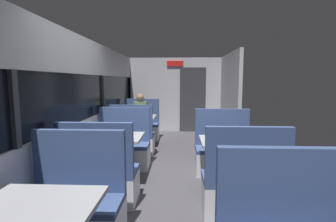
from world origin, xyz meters
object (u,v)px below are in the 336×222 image
object	(u,v)px
bench_near_window_facing_entry	(75,210)
seated_passenger	(141,120)
bench_far_window_facing_entry	(141,128)
coffee_cup_primary	(133,114)
bench_far_window_facing_end	(132,140)
dining_table_near_window	(31,219)
dining_table_rear_aisle	(232,147)
bench_rear_aisle_facing_entry	(223,154)
bench_rear_aisle_facing_end	(243,188)
bench_mid_window_facing_entry	(124,150)
dining_table_mid_window	(113,142)
dining_table_far_window	(137,120)
bench_mid_window_facing_end	(100,179)

from	to	relation	value
bench_near_window_facing_entry	seated_passenger	world-z (taller)	seated_passenger
bench_far_window_facing_entry	coffee_cup_primary	world-z (taller)	bench_far_window_facing_entry
bench_far_window_facing_end	coffee_cup_primary	size ratio (longest dim) A/B	12.22
bench_near_window_facing_entry	dining_table_near_window	bearing A→B (deg)	-90.00
dining_table_rear_aisle	coffee_cup_primary	distance (m)	3.11
bench_far_window_facing_entry	bench_rear_aisle_facing_entry	distance (m)	2.99
bench_far_window_facing_entry	bench_rear_aisle_facing_end	size ratio (longest dim) A/B	1.00
bench_mid_window_facing_entry	dining_table_rear_aisle	distance (m)	2.03
bench_near_window_facing_entry	bench_rear_aisle_facing_entry	world-z (taller)	same
dining_table_mid_window	bench_far_window_facing_end	distance (m)	1.52
bench_mid_window_facing_entry	bench_far_window_facing_end	bearing A→B (deg)	90.00
dining_table_near_window	coffee_cup_primary	world-z (taller)	coffee_cup_primary
bench_rear_aisle_facing_end	bench_rear_aisle_facing_entry	world-z (taller)	same
seated_passenger	bench_near_window_facing_entry	bearing A→B (deg)	-90.00
dining_table_mid_window	dining_table_far_window	distance (m)	2.19
dining_table_near_window	dining_table_mid_window	xyz separation A→B (m)	(0.00, 2.19, 0.00)
dining_table_near_window	dining_table_mid_window	world-z (taller)	same
bench_mid_window_facing_end	dining_table_far_window	world-z (taller)	bench_mid_window_facing_end
dining_table_near_window	bench_rear_aisle_facing_entry	size ratio (longest dim) A/B	0.82
dining_table_mid_window	coffee_cup_primary	xyz separation A→B (m)	(-0.11, 2.26, 0.15)
dining_table_mid_window	bench_far_window_facing_entry	distance (m)	2.91
dining_table_far_window	coffee_cup_primary	world-z (taller)	coffee_cup_primary
dining_table_rear_aisle	seated_passenger	world-z (taller)	seated_passenger
dining_table_near_window	bench_near_window_facing_entry	distance (m)	0.77
dining_table_near_window	coffee_cup_primary	size ratio (longest dim) A/B	10.00
bench_mid_window_facing_entry	dining_table_rear_aisle	world-z (taller)	bench_mid_window_facing_entry
dining_table_near_window	bench_far_window_facing_entry	size ratio (longest dim) A/B	0.82
bench_mid_window_facing_entry	bench_rear_aisle_facing_entry	bearing A→B (deg)	-6.38
dining_table_near_window	bench_mid_window_facing_end	xyz separation A→B (m)	(0.00, 1.49, -0.31)
bench_mid_window_facing_entry	coffee_cup_primary	xyz separation A→B (m)	(-0.11, 1.56, 0.46)
dining_table_mid_window	dining_table_rear_aisle	distance (m)	1.80
bench_far_window_facing_entry	coffee_cup_primary	xyz separation A→B (m)	(-0.11, -0.63, 0.46)
dining_table_near_window	dining_table_rear_aisle	size ratio (longest dim) A/B	1.00
bench_far_window_facing_entry	bench_mid_window_facing_end	bearing A→B (deg)	-90.00
dining_table_mid_window	bench_far_window_facing_end	bearing A→B (deg)	90.00
bench_rear_aisle_facing_entry	seated_passenger	size ratio (longest dim) A/B	0.87
bench_mid_window_facing_end	seated_passenger	world-z (taller)	seated_passenger
dining_table_near_window	bench_rear_aisle_facing_end	xyz separation A→B (m)	(1.79, 1.29, -0.31)
bench_mid_window_facing_end	bench_rear_aisle_facing_end	size ratio (longest dim) A/B	1.00
bench_rear_aisle_facing_end	bench_rear_aisle_facing_entry	size ratio (longest dim) A/B	1.00
bench_far_window_facing_entry	bench_rear_aisle_facing_end	xyz separation A→B (m)	(1.79, -3.79, 0.00)
bench_mid_window_facing_entry	dining_table_rear_aisle	size ratio (longest dim) A/B	1.22
dining_table_rear_aisle	bench_mid_window_facing_end	bearing A→B (deg)	-164.41
bench_far_window_facing_end	dining_table_near_window	bearing A→B (deg)	-90.00
seated_passenger	dining_table_far_window	bearing A→B (deg)	-90.00
bench_mid_window_facing_end	seated_passenger	distance (m)	3.52
bench_mid_window_facing_entry	coffee_cup_primary	world-z (taller)	bench_mid_window_facing_entry
bench_near_window_facing_entry	dining_table_mid_window	world-z (taller)	bench_near_window_facing_entry
dining_table_rear_aisle	coffee_cup_primary	bearing A→B (deg)	127.67
bench_mid_window_facing_end	bench_far_window_facing_end	bearing A→B (deg)	90.00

